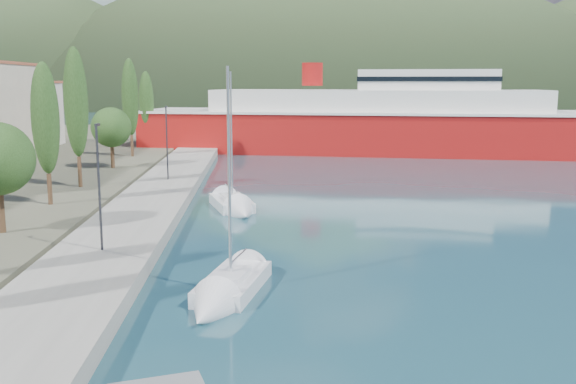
{
  "coord_description": "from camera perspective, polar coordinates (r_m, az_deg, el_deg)",
  "views": [
    {
      "loc": [
        -1.4,
        -16.73,
        8.75
      ],
      "look_at": [
        0.0,
        14.0,
        3.5
      ],
      "focal_mm": 40.0,
      "sensor_mm": 36.0,
      "label": 1
    }
  ],
  "objects": [
    {
      "name": "hills_near",
      "position": [
        403.76,
        12.09,
        15.23
      ],
      "size": [
        1010.0,
        520.0,
        115.0
      ],
      "color": "#3D512E",
      "rests_on": "ground"
    },
    {
      "name": "ground",
      "position": [
        137.02,
        -2.04,
        6.02
      ],
      "size": [
        1400.0,
        1400.0,
        0.0
      ],
      "primitive_type": "plane",
      "color": "#1F4956"
    },
    {
      "name": "hills_far",
      "position": [
        654.31,
        10.13,
        15.56
      ],
      "size": [
        1480.0,
        900.0,
        180.0
      ],
      "color": "slate",
      "rests_on": "ground"
    },
    {
      "name": "ferry",
      "position": [
        82.38,
        8.03,
        6.01
      ],
      "size": [
        61.01,
        25.06,
        11.85
      ],
      "color": "#A21311",
      "rests_on": "ground"
    },
    {
      "name": "sailboat_near",
      "position": [
        26.11,
        -6.0,
        -9.3
      ],
      "size": [
        3.84,
        7.43,
        10.24
      ],
      "color": "silver",
      "rests_on": "ground"
    },
    {
      "name": "sailboat_mid",
      "position": [
        43.93,
        -4.58,
        -1.44
      ],
      "size": [
        3.97,
        7.41,
        10.4
      ],
      "color": "silver",
      "rests_on": "ground"
    },
    {
      "name": "tree_row",
      "position": [
        50.47,
        -18.81,
        5.83
      ],
      "size": [
        3.94,
        63.11,
        10.79
      ],
      "color": "#47301E",
      "rests_on": "land_strip"
    },
    {
      "name": "lamp_posts",
      "position": [
        32.24,
        -16.22,
        0.98
      ],
      "size": [
        0.15,
        44.68,
        6.06
      ],
      "color": "#2D2D33",
      "rests_on": "quay"
    },
    {
      "name": "quay",
      "position": [
        44.19,
        -12.47,
        -1.44
      ],
      "size": [
        5.0,
        88.0,
        0.8
      ],
      "primitive_type": "cube",
      "color": "gray",
      "rests_on": "ground"
    }
  ]
}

